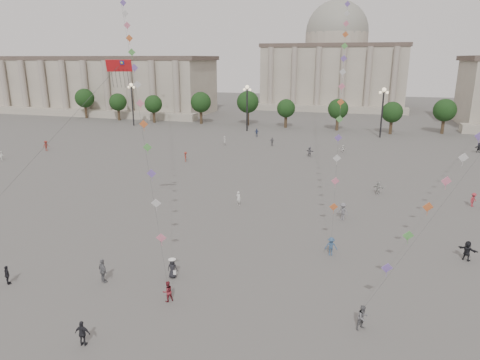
# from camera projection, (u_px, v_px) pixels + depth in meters

# --- Properties ---
(ground) EXTENTS (360.00, 360.00, 0.00)m
(ground) POSITION_uv_depth(u_px,v_px,m) (191.00, 286.00, 32.36)
(ground) COLOR #504E4B
(ground) RESTS_ON ground
(hall_west) EXTENTS (84.00, 26.22, 17.20)m
(hall_west) POSITION_uv_depth(u_px,v_px,m) (87.00, 85.00, 136.98)
(hall_west) COLOR #9E9484
(hall_west) RESTS_ON ground
(hall_central) EXTENTS (48.30, 34.30, 35.50)m
(hall_central) POSITION_uv_depth(u_px,v_px,m) (335.00, 65.00, 147.65)
(hall_central) COLOR #9E9484
(hall_central) RESTS_ON ground
(tree_row) EXTENTS (137.12, 5.12, 8.00)m
(tree_row) POSITION_uv_depth(u_px,v_px,m) (316.00, 106.00, 102.83)
(tree_row) COLOR #332719
(tree_row) RESTS_ON ground
(lamp_post_far_west) EXTENTS (2.00, 0.90, 10.65)m
(lamp_post_far_west) POSITION_uv_depth(u_px,v_px,m) (132.00, 96.00, 107.11)
(lamp_post_far_west) COLOR #262628
(lamp_post_far_west) RESTS_ON ground
(lamp_post_mid_west) EXTENTS (2.00, 0.90, 10.65)m
(lamp_post_mid_west) POSITION_uv_depth(u_px,v_px,m) (247.00, 100.00, 98.98)
(lamp_post_mid_west) COLOR #262628
(lamp_post_mid_west) RESTS_ON ground
(lamp_post_mid_east) EXTENTS (2.00, 0.90, 10.65)m
(lamp_post_mid_east) POSITION_uv_depth(u_px,v_px,m) (383.00, 103.00, 90.85)
(lamp_post_mid_east) COLOR #262628
(lamp_post_mid_east) RESTS_ON ground
(person_crowd_0) EXTENTS (1.14, 0.81, 1.79)m
(person_crowd_0) POSITION_uv_depth(u_px,v_px,m) (257.00, 133.00, 93.55)
(person_crowd_0) COLOR navy
(person_crowd_0) RESTS_ON ground
(person_crowd_1) EXTENTS (0.98, 0.96, 1.60)m
(person_crowd_1) POSITION_uv_depth(u_px,v_px,m) (2.00, 156.00, 72.02)
(person_crowd_1) COLOR white
(person_crowd_1) RESTS_ON ground
(person_crowd_2) EXTENTS (1.08, 1.40, 1.91)m
(person_crowd_2) POSITION_uv_depth(u_px,v_px,m) (46.00, 146.00, 79.31)
(person_crowd_2) COLOR maroon
(person_crowd_2) RESTS_ON ground
(person_crowd_3) EXTENTS (1.67, 1.25, 1.75)m
(person_crowd_3) POSITION_uv_depth(u_px,v_px,m) (467.00, 251.00, 36.27)
(person_crowd_3) COLOR black
(person_crowd_3) RESTS_ON ground
(person_crowd_4) EXTENTS (1.44, 1.05, 1.51)m
(person_crowd_4) POSITION_uv_depth(u_px,v_px,m) (343.00, 149.00, 77.50)
(person_crowd_4) COLOR silver
(person_crowd_4) RESTS_ON ground
(person_crowd_6) EXTENTS (1.43, 1.21, 1.92)m
(person_crowd_6) POSITION_uv_depth(u_px,v_px,m) (343.00, 211.00, 45.32)
(person_crowd_6) COLOR slate
(person_crowd_6) RESTS_ON ground
(person_crowd_7) EXTENTS (1.64, 1.12, 1.69)m
(person_crowd_7) POSITION_uv_depth(u_px,v_px,m) (378.00, 188.00, 53.86)
(person_crowd_7) COLOR #B0B1AD
(person_crowd_7) RESTS_ON ground
(person_crowd_8) EXTENTS (1.17, 1.21, 1.66)m
(person_crowd_8) POSITION_uv_depth(u_px,v_px,m) (473.00, 200.00, 49.45)
(person_crowd_8) COLOR #9E2B35
(person_crowd_8) RESTS_ON ground
(person_crowd_9) EXTENTS (1.77, 1.05, 1.82)m
(person_crowd_9) POSITION_uv_depth(u_px,v_px,m) (479.00, 148.00, 77.68)
(person_crowd_9) COLOR black
(person_crowd_9) RESTS_ON ground
(person_crowd_10) EXTENTS (0.80, 0.85, 1.95)m
(person_crowd_10) POSITION_uv_depth(u_px,v_px,m) (225.00, 141.00, 83.60)
(person_crowd_10) COLOR #B4B4B0
(person_crowd_10) RESTS_ON ground
(person_crowd_12) EXTENTS (1.68, 1.31, 1.78)m
(person_crowd_12) POSITION_uv_depth(u_px,v_px,m) (310.00, 152.00, 74.58)
(person_crowd_12) COLOR slate
(person_crowd_12) RESTS_ON ground
(person_crowd_13) EXTENTS (0.73, 0.63, 1.70)m
(person_crowd_13) POSITION_uv_depth(u_px,v_px,m) (238.00, 198.00, 49.91)
(person_crowd_13) COLOR silver
(person_crowd_13) RESTS_ON ground
(person_crowd_16) EXTENTS (1.00, 0.50, 1.65)m
(person_crowd_16) POSITION_uv_depth(u_px,v_px,m) (272.00, 142.00, 83.81)
(person_crowd_16) COLOR #5C5B60
(person_crowd_16) RESTS_ON ground
(person_crowd_17) EXTENTS (0.88, 1.19, 1.64)m
(person_crowd_17) POSITION_uv_depth(u_px,v_px,m) (186.00, 157.00, 71.09)
(person_crowd_17) COLOR maroon
(person_crowd_17) RESTS_ON ground
(tourist_1) EXTENTS (0.94, 0.81, 1.51)m
(tourist_1) POSITION_uv_depth(u_px,v_px,m) (7.00, 275.00, 32.45)
(tourist_1) COLOR black
(tourist_1) RESTS_ON ground
(tourist_3) EXTENTS (1.21, 0.97, 1.93)m
(tourist_3) POSITION_uv_depth(u_px,v_px,m) (103.00, 271.00, 32.66)
(tourist_3) COLOR slate
(tourist_3) RESTS_ON ground
(tourist_4) EXTENTS (1.00, 0.51, 1.63)m
(tourist_4) POSITION_uv_depth(u_px,v_px,m) (83.00, 333.00, 25.47)
(tourist_4) COLOR #222227
(tourist_4) RESTS_ON ground
(kite_flyer_0) EXTENTS (0.93, 0.94, 1.53)m
(kite_flyer_0) POSITION_uv_depth(u_px,v_px,m) (168.00, 291.00, 30.16)
(kite_flyer_0) COLOR maroon
(kite_flyer_0) RESTS_ON ground
(kite_flyer_1) EXTENTS (1.17, 0.80, 1.67)m
(kite_flyer_1) POSITION_uv_depth(u_px,v_px,m) (331.00, 246.00, 37.21)
(kite_flyer_1) COLOR #324E70
(kite_flyer_1) RESTS_ON ground
(kite_flyer_2) EXTENTS (1.02, 1.01, 1.66)m
(kite_flyer_2) POSITION_uv_depth(u_px,v_px,m) (363.00, 317.00, 27.02)
(kite_flyer_2) COLOR #5D5E62
(kite_flyer_2) RESTS_ON ground
(hat_person) EXTENTS (0.84, 0.61, 1.69)m
(hat_person) POSITION_uv_depth(u_px,v_px,m) (172.00, 268.00, 33.39)
(hat_person) COLOR black
(hat_person) RESTS_ON ground
(dragon_kite) EXTENTS (5.55, 7.22, 21.35)m
(dragon_kite) POSITION_uv_depth(u_px,v_px,m) (118.00, 76.00, 37.68)
(dragon_kite) COLOR red
(dragon_kite) RESTS_ON ground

